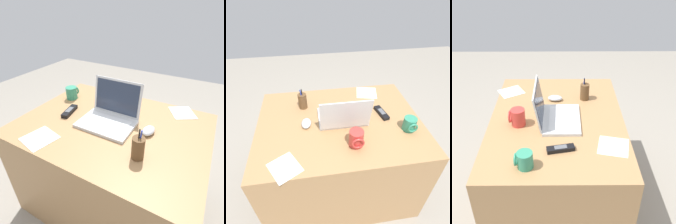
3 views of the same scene
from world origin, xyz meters
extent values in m
plane|color=gray|center=(0.00, 0.00, 0.00)|extent=(6.00, 6.00, 0.00)
cube|color=#A87C4F|center=(0.00, 0.00, 0.35)|extent=(1.11, 0.84, 0.70)
cube|color=silver|center=(-0.02, -0.03, 0.71)|extent=(0.33, 0.23, 0.02)
cube|color=silver|center=(-0.02, -0.01, 0.72)|extent=(0.27, 0.11, 0.00)
cube|color=silver|center=(-0.02, -0.10, 0.72)|extent=(0.09, 0.05, 0.00)
cube|color=silver|center=(-0.02, 0.11, 0.83)|extent=(0.32, 0.05, 0.22)
cube|color=#283347|center=(-0.02, 0.10, 0.83)|extent=(0.29, 0.04, 0.19)
ellipsoid|color=silver|center=(0.23, 0.02, 0.72)|extent=(0.07, 0.10, 0.04)
cylinder|color=#338C6B|center=(-0.43, 0.15, 0.75)|extent=(0.08, 0.08, 0.09)
torus|color=#338C6B|center=(-0.43, 0.20, 0.75)|extent=(0.07, 0.01, 0.07)
cylinder|color=#C63833|center=(-0.06, 0.23, 0.76)|extent=(0.09, 0.09, 0.11)
torus|color=#C63833|center=(-0.06, 0.28, 0.76)|extent=(0.08, 0.01, 0.08)
cube|color=black|center=(-0.31, -0.02, 0.72)|extent=(0.07, 0.16, 0.02)
cube|color=#595B60|center=(-0.31, -0.02, 0.73)|extent=(0.04, 0.07, 0.00)
cylinder|color=brown|center=(0.24, -0.19, 0.76)|extent=(0.06, 0.06, 0.11)
cylinder|color=#1933B2|center=(0.25, -0.18, 0.79)|extent=(0.02, 0.01, 0.13)
cylinder|color=black|center=(0.24, -0.19, 0.80)|extent=(0.01, 0.02, 0.14)
cube|color=white|center=(0.35, 0.34, 0.71)|extent=(0.21, 0.21, 0.00)
cube|color=white|center=(-0.28, -0.31, 0.71)|extent=(0.19, 0.19, 0.00)
camera|label=1|loc=(0.46, -0.83, 1.35)|focal=30.20mm
camera|label=2|loc=(0.16, 1.01, 1.58)|focal=31.39mm
camera|label=3|loc=(-1.50, -0.03, 1.72)|focal=46.12mm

